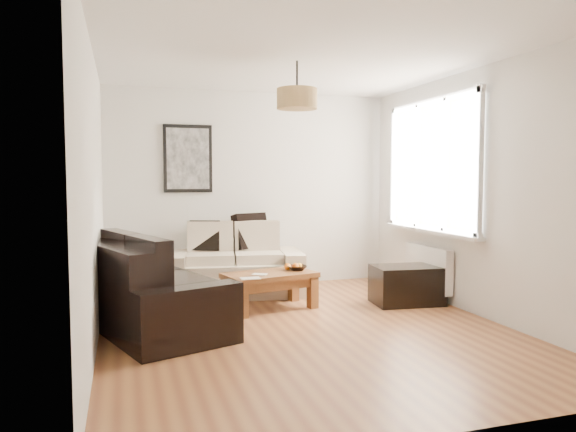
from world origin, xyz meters
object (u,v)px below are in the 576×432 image
object	(u,v)px
sofa_leather	(150,285)
ottoman	(407,285)
loveseat_cream	(234,261)
coffee_table	(270,291)

from	to	relation	value
sofa_leather	ottoman	world-z (taller)	sofa_leather
loveseat_cream	coffee_table	distance (m)	0.95
coffee_table	ottoman	bearing A→B (deg)	-8.47
ottoman	loveseat_cream	bearing A→B (deg)	147.57
loveseat_cream	sofa_leather	xyz separation A→B (m)	(-1.09, -1.29, -0.00)
sofa_leather	ottoman	distance (m)	2.89
sofa_leather	loveseat_cream	bearing A→B (deg)	-59.70
sofa_leather	ottoman	size ratio (longest dim) A/B	2.49
coffee_table	sofa_leather	bearing A→B (deg)	-163.54
ottoman	coffee_table	bearing A→B (deg)	171.53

